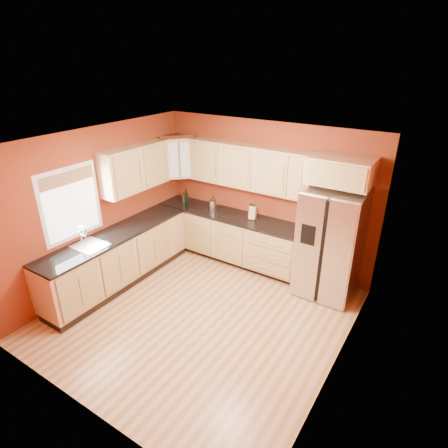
{
  "coord_description": "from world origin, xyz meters",
  "views": [
    {
      "loc": [
        2.77,
        -3.63,
        3.61
      ],
      "look_at": [
        -0.16,
        0.9,
        1.13
      ],
      "focal_mm": 30.0,
      "sensor_mm": 36.0,
      "label": 1
    }
  ],
  "objects_px": {
    "knife_block": "(253,212)",
    "refrigerator": "(330,243)",
    "soap_dispenser": "(298,228)",
    "canister_left": "(185,198)",
    "wine_bottle_a": "(186,196)"
  },
  "relations": [
    {
      "from": "knife_block",
      "to": "refrigerator",
      "type": "bearing_deg",
      "value": -14.1
    },
    {
      "from": "knife_block",
      "to": "soap_dispenser",
      "type": "distance_m",
      "value": 0.9
    },
    {
      "from": "refrigerator",
      "to": "canister_left",
      "type": "relative_size",
      "value": 9.63
    },
    {
      "from": "wine_bottle_a",
      "to": "knife_block",
      "type": "height_order",
      "value": "wine_bottle_a"
    },
    {
      "from": "canister_left",
      "to": "wine_bottle_a",
      "type": "relative_size",
      "value": 0.6
    },
    {
      "from": "refrigerator",
      "to": "knife_block",
      "type": "height_order",
      "value": "refrigerator"
    },
    {
      "from": "refrigerator",
      "to": "soap_dispenser",
      "type": "xyz_separation_m",
      "value": [
        -0.55,
        0.02,
        0.12
      ]
    },
    {
      "from": "soap_dispenser",
      "to": "refrigerator",
      "type": "bearing_deg",
      "value": -1.64
    },
    {
      "from": "wine_bottle_a",
      "to": "knife_block",
      "type": "xyz_separation_m",
      "value": [
        1.43,
        0.08,
        -0.04
      ]
    },
    {
      "from": "refrigerator",
      "to": "soap_dispenser",
      "type": "distance_m",
      "value": 0.56
    },
    {
      "from": "refrigerator",
      "to": "knife_block",
      "type": "distance_m",
      "value": 1.46
    },
    {
      "from": "canister_left",
      "to": "soap_dispenser",
      "type": "distance_m",
      "value": 2.4
    },
    {
      "from": "refrigerator",
      "to": "canister_left",
      "type": "bearing_deg",
      "value": 177.99
    },
    {
      "from": "refrigerator",
      "to": "canister_left",
      "type": "xyz_separation_m",
      "value": [
        -2.95,
        0.1,
        0.12
      ]
    },
    {
      "from": "canister_left",
      "to": "soap_dispenser",
      "type": "height_order",
      "value": "soap_dispenser"
    }
  ]
}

